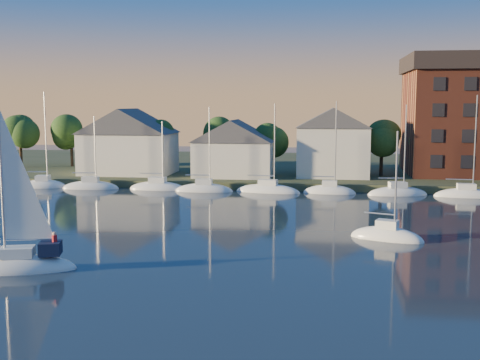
% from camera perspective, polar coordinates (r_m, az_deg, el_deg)
% --- Properties ---
extents(ground, '(260.00, 260.00, 0.00)m').
position_cam_1_polar(ground, '(30.86, -5.68, -14.34)').
color(ground, black).
rests_on(ground, ground).
extents(shoreline_land, '(160.00, 50.00, 2.00)m').
position_cam_1_polar(shoreline_land, '(103.71, 4.23, 0.94)').
color(shoreline_land, '#303B22').
rests_on(shoreline_land, ground).
extents(wooden_dock, '(120.00, 3.00, 1.00)m').
position_cam_1_polar(wooden_dock, '(80.95, 3.11, -0.82)').
color(wooden_dock, brown).
rests_on(wooden_dock, ground).
extents(clubhouse_west, '(13.65, 9.45, 9.64)m').
position_cam_1_polar(clubhouse_west, '(90.77, -10.52, 3.70)').
color(clubhouse_west, silver).
rests_on(clubhouse_west, shoreline_land).
extents(clubhouse_centre, '(11.55, 8.40, 8.08)m').
position_cam_1_polar(clubhouse_centre, '(86.06, -0.56, 3.11)').
color(clubhouse_centre, silver).
rests_on(clubhouse_centre, shoreline_land).
extents(clubhouse_east, '(10.50, 8.40, 9.80)m').
position_cam_1_polar(clubhouse_east, '(87.02, 8.81, 3.64)').
color(clubhouse_east, silver).
rests_on(clubhouse_east, shoreline_land).
extents(tree_line, '(93.40, 5.40, 8.90)m').
position_cam_1_polar(tree_line, '(91.08, 5.01, 4.59)').
color(tree_line, '#3C2D1B').
rests_on(tree_line, shoreline_land).
extents(moored_fleet, '(71.50, 2.40, 12.05)m').
position_cam_1_polar(moored_fleet, '(79.10, -2.86, -0.94)').
color(moored_fleet, silver).
rests_on(moored_fleet, ground).
extents(hero_sailboat, '(8.27, 4.58, 12.55)m').
position_cam_1_polar(hero_sailboat, '(44.07, -20.15, -7.38)').
color(hero_sailboat, silver).
rests_on(hero_sailboat, ground).
extents(drifting_sailboat_right, '(6.59, 4.14, 10.22)m').
position_cam_1_polar(drifting_sailboat_right, '(52.27, 13.75, -5.39)').
color(drifting_sailboat_right, silver).
rests_on(drifting_sailboat_right, ground).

